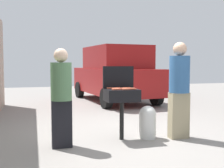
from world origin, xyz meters
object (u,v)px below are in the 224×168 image
(bbq_grill, at_px, (122,97))
(person_left, at_px, (61,94))
(hot_dog_1, at_px, (128,88))
(hot_dog_7, at_px, (133,89))
(hot_dog_8, at_px, (116,89))
(propane_tank, at_px, (148,121))
(parked_minivan, at_px, (115,74))
(hot_dog_0, at_px, (117,88))
(hot_dog_9, at_px, (125,88))
(hot_dog_10, at_px, (122,89))
(hot_dog_6, at_px, (110,88))
(hot_dog_13, at_px, (131,88))
(hot_dog_2, at_px, (116,89))
(hot_dog_3, at_px, (116,89))
(hot_dog_5, at_px, (124,89))
(person_right, at_px, (179,87))
(hot_dog_12, at_px, (115,89))
(hot_dog_14, at_px, (126,88))
(hot_dog_15, at_px, (123,88))
(hot_dog_4, at_px, (116,88))

(bbq_grill, bearing_deg, person_left, -170.78)
(hot_dog_1, xyz_separation_m, hot_dog_7, (0.03, -0.20, 0.00))
(hot_dog_8, bearing_deg, propane_tank, -5.35)
(parked_minivan, bearing_deg, hot_dog_0, 67.70)
(hot_dog_0, relative_size, hot_dog_9, 1.00)
(hot_dog_8, bearing_deg, hot_dog_0, 62.03)
(hot_dog_8, bearing_deg, hot_dog_7, -30.78)
(hot_dog_0, relative_size, hot_dog_10, 1.00)
(bbq_grill, xyz_separation_m, hot_dog_6, (-0.18, 0.14, 0.16))
(hot_dog_13, distance_m, parked_minivan, 5.21)
(hot_dog_13, bearing_deg, person_left, -172.03)
(hot_dog_2, relative_size, hot_dog_3, 1.00)
(hot_dog_5, distance_m, parked_minivan, 5.33)
(hot_dog_3, relative_size, hot_dog_9, 1.00)
(hot_dog_13, height_order, person_left, person_left)
(hot_dog_7, bearing_deg, parked_minivan, 77.37)
(parked_minivan, bearing_deg, person_right, 80.48)
(hot_dog_0, bearing_deg, hot_dog_8, -117.97)
(hot_dog_12, bearing_deg, hot_dog_3, 56.30)
(bbq_grill, xyz_separation_m, hot_dog_1, (0.13, 0.06, 0.16))
(hot_dog_6, distance_m, person_left, 0.98)
(hot_dog_9, height_order, propane_tank, hot_dog_9)
(hot_dog_0, bearing_deg, hot_dog_6, 178.78)
(hot_dog_8, height_order, hot_dog_12, same)
(hot_dog_13, bearing_deg, hot_dog_10, -165.54)
(parked_minivan, bearing_deg, bbq_grill, 68.64)
(hot_dog_9, distance_m, hot_dog_13, 0.12)
(bbq_grill, distance_m, hot_dog_5, 0.18)
(hot_dog_5, bearing_deg, parked_minivan, 75.72)
(hot_dog_12, bearing_deg, hot_dog_10, -0.67)
(hot_dog_3, bearing_deg, hot_dog_1, 16.76)
(hot_dog_0, height_order, propane_tank, hot_dog_0)
(hot_dog_3, bearing_deg, hot_dog_0, 66.00)
(hot_dog_10, bearing_deg, hot_dog_1, 39.40)
(bbq_grill, distance_m, hot_dog_10, 0.16)
(hot_dog_14, height_order, hot_dog_15, same)
(hot_dog_12, bearing_deg, hot_dog_1, 21.63)
(hot_dog_0, height_order, hot_dog_10, same)
(hot_dog_6, relative_size, hot_dog_12, 1.00)
(bbq_grill, xyz_separation_m, hot_dog_14, (0.12, 0.12, 0.16))
(bbq_grill, distance_m, hot_dog_8, 0.19)
(hot_dog_7, bearing_deg, hot_dog_10, 150.46)
(hot_dog_0, height_order, hot_dog_15, same)
(bbq_grill, xyz_separation_m, propane_tank, (0.50, -0.03, -0.47))
(person_right, bearing_deg, person_left, 6.27)
(hot_dog_6, distance_m, person_right, 1.29)
(propane_tank, height_order, parked_minivan, parked_minivan)
(hot_dog_1, xyz_separation_m, propane_tank, (0.37, -0.10, -0.63))
(hot_dog_4, distance_m, hot_dog_13, 0.29)
(hot_dog_13, height_order, hot_dog_15, same)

